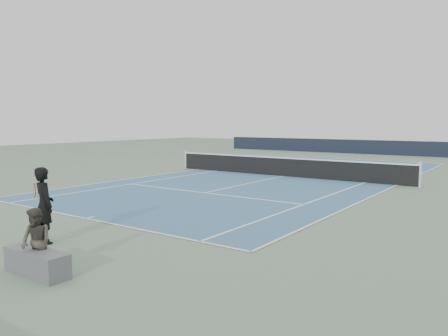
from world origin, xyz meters
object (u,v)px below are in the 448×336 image
Objects in this scene: tennis_net at (283,166)px; spectator_bench at (37,252)px; tennis_player at (44,205)px; tennis_ball at (9,250)px.

spectator_bench is (3.07, -15.23, -0.08)m from tennis_net.
tennis_player reaches higher than tennis_net.
tennis_player is 23.82× the size of tennis_ball.
tennis_player is 1.18m from tennis_ball.
tennis_net is 14.01m from tennis_player.
tennis_ball is 0.05× the size of spectator_bench.
tennis_net reaches higher than tennis_ball.
spectator_bench is (1.79, -0.45, 0.39)m from tennis_ball.
tennis_net is at bearing 94.98° from tennis_ball.
tennis_net is 14.85m from tennis_ball.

